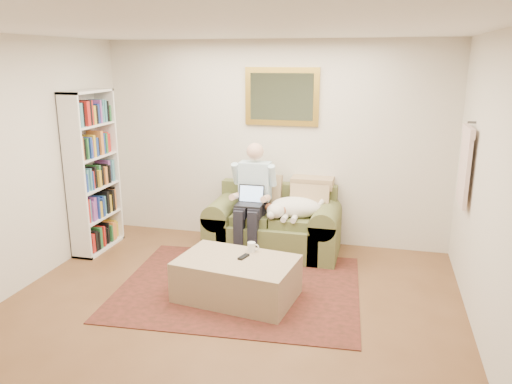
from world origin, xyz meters
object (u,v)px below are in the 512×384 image
at_px(laptop, 250,199).
at_px(sleeping_dog, 296,207).
at_px(sofa, 273,230).
at_px(bookshelf, 93,172).
at_px(seated_man, 252,201).
at_px(coffee_mug, 251,247).
at_px(ottoman, 237,279).

bearing_deg(laptop, sleeping_dog, 13.64).
relative_size(sofa, sleeping_dog, 2.43).
distance_m(laptop, bookshelf, 1.99).
xyz_separation_m(seated_man, bookshelf, (-1.96, -0.30, 0.31)).
bearing_deg(bookshelf, seated_man, 8.82).
distance_m(coffee_mug, bookshelf, 2.36).
height_order(sleeping_dog, ottoman, sleeping_dog).
bearing_deg(ottoman, sofa, 86.41).
distance_m(seated_man, ottoman, 1.30).
height_order(laptop, sleeping_dog, laptop).
relative_size(sofa, seated_man, 1.19).
bearing_deg(sleeping_dog, seated_man, -172.87).
distance_m(sofa, laptop, 0.54).
height_order(laptop, ottoman, laptop).
relative_size(sleeping_dog, coffee_mug, 6.71).
bearing_deg(coffee_mug, sleeping_dog, 74.46).
bearing_deg(laptop, bookshelf, -172.99).
bearing_deg(sofa, ottoman, -93.59).
bearing_deg(seated_man, ottoman, -82.41).
distance_m(sofa, coffee_mug, 1.13).
xyz_separation_m(sleeping_dog, bookshelf, (-2.49, -0.37, 0.38)).
bearing_deg(sofa, coffee_mug, -89.66).
bearing_deg(coffee_mug, seated_man, 104.65).
height_order(seated_man, laptop, seated_man).
distance_m(seated_man, coffee_mug, 1.02).
height_order(seated_man, coffee_mug, seated_man).
height_order(sofa, ottoman, sofa).
relative_size(sleeping_dog, bookshelf, 0.34).
bearing_deg(bookshelf, coffee_mug, -16.55).
bearing_deg(sleeping_dog, bookshelf, -171.54).
distance_m(sofa, seated_man, 0.50).
xyz_separation_m(sofa, laptop, (-0.24, -0.21, 0.44)).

